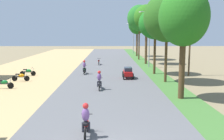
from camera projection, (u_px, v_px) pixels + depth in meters
name	position (u px, v px, depth m)	size (l,w,h in m)	color
parked_motorbike_second	(4.00, 83.00, 22.78)	(1.80, 0.54, 0.94)	black
parked_motorbike_third	(21.00, 76.00, 26.35)	(1.80, 0.54, 0.94)	black
parked_motorbike_fourth	(28.00, 72.00, 29.66)	(1.80, 0.54, 0.94)	black
median_tree_nearest	(184.00, 17.00, 18.66)	(3.63, 3.63, 8.17)	#4C351E
median_tree_second	(167.00, 18.00, 25.17)	(4.60, 4.60, 8.72)	#4C351E
median_tree_third	(155.00, 24.00, 30.39)	(3.94, 3.94, 7.79)	#4C351E
median_tree_fourth	(147.00, 17.00, 40.32)	(3.98, 3.98, 9.24)	#4C351E
median_tree_fifth	(139.00, 18.00, 47.09)	(4.40, 4.40, 9.93)	#4C351E
median_tree_sixth	(137.00, 25.00, 54.36)	(3.66, 3.66, 8.68)	#4C351E
streetlamp_near	(149.00, 35.00, 36.82)	(3.16, 0.20, 7.98)	gray
streetlamp_mid	(133.00, 36.00, 61.12)	(3.16, 0.20, 7.28)	gray
utility_pole_near	(190.00, 31.00, 29.43)	(1.80, 0.20, 9.86)	brown
car_sedan_red	(128.00, 72.00, 27.93)	(1.10, 2.26, 1.19)	red
motorbike_foreground_rider	(86.00, 121.00, 12.11)	(0.54, 1.80, 1.66)	black
motorbike_ahead_second	(99.00, 81.00, 22.37)	(0.54, 1.80, 1.66)	black
motorbike_ahead_third	(84.00, 68.00, 30.85)	(0.54, 1.80, 1.66)	black
motorbike_ahead_fourth	(99.00, 61.00, 40.03)	(0.54, 1.80, 0.94)	black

